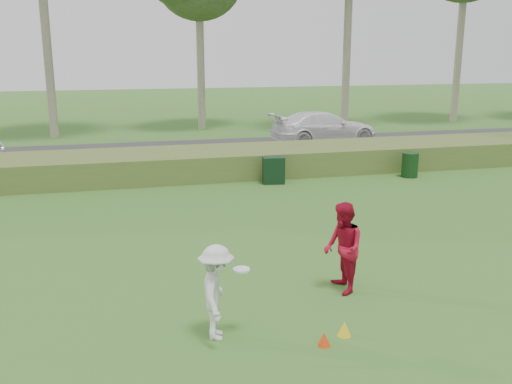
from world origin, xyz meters
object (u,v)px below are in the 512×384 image
object	(u,v)px
cone_yellow	(344,328)
player_white	(217,292)
utility_cabinet	(274,170)
player_red	(343,248)
trash_bin	(410,165)
cone_orange	(324,339)
car_right	(324,127)

from	to	relation	value
cone_yellow	player_white	bearing A→B (deg)	166.93
player_white	utility_cabinet	size ratio (longest dim) A/B	1.68
player_white	utility_cabinet	world-z (taller)	player_white
player_red	trash_bin	world-z (taller)	player_red
cone_orange	trash_bin	bearing A→B (deg)	55.34
cone_orange	cone_yellow	distance (m)	0.49
utility_cabinet	trash_bin	bearing A→B (deg)	5.93
cone_orange	cone_yellow	world-z (taller)	cone_yellow
trash_bin	car_right	xyz separation A→B (m)	(-0.36, 7.65, 0.38)
cone_yellow	utility_cabinet	distance (m)	10.75
player_red	trash_bin	xyz separation A→B (m)	(6.26, 8.74, -0.42)
player_white	utility_cabinet	xyz separation A→B (m)	(3.84, 10.13, -0.31)
player_white	trash_bin	world-z (taller)	player_white
utility_cabinet	cone_orange	bearing A→B (deg)	-93.46
cone_orange	cone_yellow	size ratio (longest dim) A/B	0.90
player_red	cone_orange	bearing A→B (deg)	-26.38
player_red	cone_yellow	distance (m)	1.89
player_white	cone_yellow	size ratio (longest dim) A/B	6.25
player_white	cone_yellow	bearing A→B (deg)	-89.95
utility_cabinet	trash_bin	size ratio (longest dim) A/B	1.04
player_red	utility_cabinet	world-z (taller)	player_red
cone_yellow	trash_bin	size ratio (longest dim) A/B	0.28
player_red	car_right	world-z (taller)	player_red
trash_bin	cone_yellow	bearing A→B (deg)	-123.61
player_white	utility_cabinet	distance (m)	10.83
player_red	player_white	bearing A→B (deg)	-62.44
trash_bin	player_red	bearing A→B (deg)	-125.61
car_right	cone_orange	bearing A→B (deg)	154.59
utility_cabinet	trash_bin	xyz separation A→B (m)	(5.03, -0.23, -0.02)
player_white	player_red	bearing A→B (deg)	-52.83
utility_cabinet	car_right	size ratio (longest dim) A/B	0.18
car_right	cone_yellow	bearing A→B (deg)	155.56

